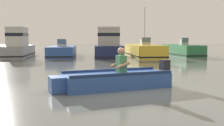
# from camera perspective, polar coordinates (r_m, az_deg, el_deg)

# --- Properties ---
(ground_plane) EXTENTS (120.00, 120.00, 0.00)m
(ground_plane) POSITION_cam_1_polar(r_m,az_deg,el_deg) (8.03, 2.11, -5.10)
(ground_plane) COLOR slate
(rowboat_with_person) EXTENTS (3.68, 1.89, 1.19)m
(rowboat_with_person) POSITION_cam_1_polar(r_m,az_deg,el_deg) (7.76, 0.49, -3.60)
(rowboat_with_person) COLOR #2D519E
(rowboat_with_person) RESTS_ON ground
(moored_boat_grey) EXTENTS (1.74, 5.51, 2.34)m
(moored_boat_grey) POSITION_cam_1_polar(r_m,az_deg,el_deg) (22.52, -19.44, 3.50)
(moored_boat_grey) COLOR gray
(moored_boat_grey) RESTS_ON ground
(moored_boat_blue) EXTENTS (2.10, 5.85, 1.40)m
(moored_boat_blue) POSITION_cam_1_polar(r_m,az_deg,el_deg) (21.91, -10.58, 2.46)
(moored_boat_blue) COLOR #2D519E
(moored_boat_blue) RESTS_ON ground
(moored_boat_navy) EXTENTS (2.33, 5.28, 2.30)m
(moored_boat_navy) POSITION_cam_1_polar(r_m,az_deg,el_deg) (20.47, -0.87, 3.62)
(moored_boat_navy) COLOR #19234C
(moored_boat_navy) RESTS_ON ground
(moored_boat_yellow) EXTENTS (2.06, 6.35, 3.86)m
(moored_boat_yellow) POSITION_cam_1_polar(r_m,az_deg,el_deg) (21.27, 6.87, 2.60)
(moored_boat_yellow) COLOR gold
(moored_boat_yellow) RESTS_ON ground
(moored_boat_green) EXTENTS (1.80, 5.83, 1.50)m
(moored_boat_green) POSITION_cam_1_polar(r_m,az_deg,el_deg) (23.12, 14.74, 2.65)
(moored_boat_green) COLOR #287042
(moored_boat_green) RESTS_ON ground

